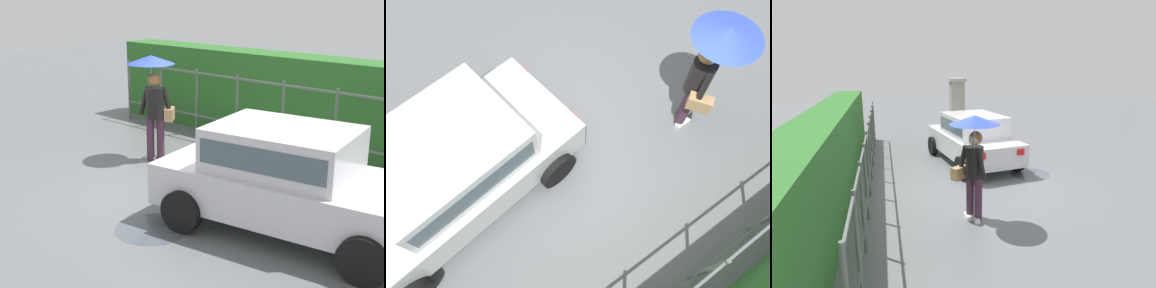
# 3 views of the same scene
# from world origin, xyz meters

# --- Properties ---
(ground_plane) EXTENTS (40.00, 40.00, 0.00)m
(ground_plane) POSITION_xyz_m (0.00, 0.00, 0.00)
(ground_plane) COLOR slate
(car) EXTENTS (3.91, 2.29, 1.48)m
(car) POSITION_xyz_m (1.93, -0.26, 0.80)
(car) COLOR silver
(car) RESTS_ON ground
(pedestrian) EXTENTS (0.90, 0.90, 2.04)m
(pedestrian) POSITION_xyz_m (-1.68, 0.72, 1.44)
(pedestrian) COLOR #47283D
(pedestrian) RESTS_ON ground
(puddle_near) EXTENTS (1.05, 1.05, 0.00)m
(puddle_near) POSITION_xyz_m (0.51, -1.50, 0.00)
(puddle_near) COLOR #4C545B
(puddle_near) RESTS_ON ground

